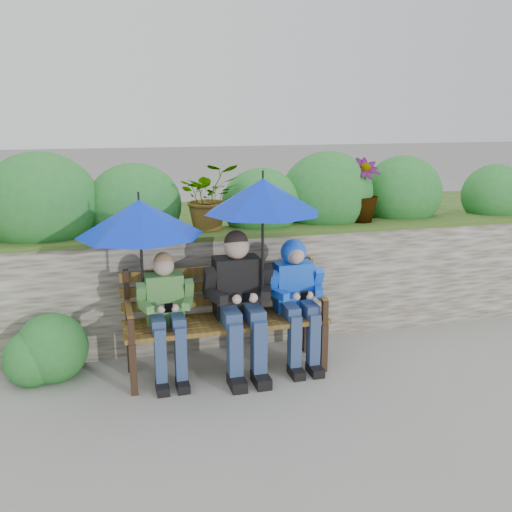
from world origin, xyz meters
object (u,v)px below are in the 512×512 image
object	(u,v)px
boy_right	(296,292)
umbrella_left	(140,218)
boy_left	(166,310)
umbrella_right	(263,196)
boy_middle	(239,297)
park_bench	(225,312)

from	to	relation	value
boy_right	umbrella_left	distance (m)	1.40
boy_left	umbrella_left	xyz separation A→B (m)	(-0.16, 0.06, 0.72)
umbrella_left	umbrella_right	xyz separation A→B (m)	(0.93, -0.10, 0.14)
boy_middle	umbrella_right	distance (m)	0.83
boy_right	umbrella_right	distance (m)	0.87
boy_left	umbrella_right	distance (m)	1.16
boy_left	umbrella_left	world-z (taller)	umbrella_left
umbrella_left	park_bench	bearing A→B (deg)	0.77
boy_left	boy_middle	bearing A→B (deg)	-1.42
boy_left	umbrella_right	bearing A→B (deg)	-2.99
park_bench	boy_right	size ratio (longest dim) A/B	1.55
park_bench	boy_left	distance (m)	0.49
boy_middle	boy_left	bearing A→B (deg)	178.58
park_bench	boy_right	bearing A→B (deg)	-5.50
park_bench	boy_left	world-z (taller)	boy_left
boy_right	boy_left	bearing A→B (deg)	-179.55
umbrella_left	umbrella_right	world-z (taller)	umbrella_right
umbrella_left	boy_right	bearing A→B (deg)	-2.25
boy_middle	boy_right	size ratio (longest dim) A/B	1.10
boy_left	boy_right	world-z (taller)	boy_right
park_bench	umbrella_right	xyz separation A→B (m)	(0.29, -0.11, 0.95)
umbrella_right	umbrella_left	bearing A→B (deg)	174.05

